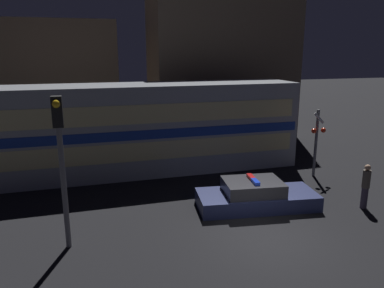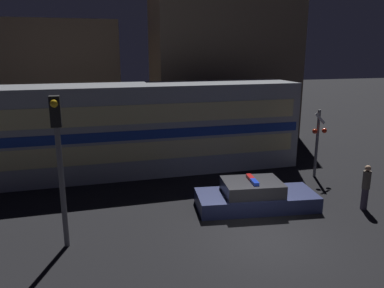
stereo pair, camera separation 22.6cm
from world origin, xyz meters
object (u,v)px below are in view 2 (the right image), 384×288
crossing_signal_near (318,139)px  police_car (255,197)px  train (142,128)px  traffic_light_corner (59,152)px  pedestrian (366,187)px

crossing_signal_near → police_car: bearing=-149.4°
train → traffic_light_corner: traffic_light_corner is taller
crossing_signal_near → pedestrian: bearing=-95.7°
police_car → traffic_light_corner: size_ratio=1.02×
pedestrian → traffic_light_corner: (-10.98, 0.12, 2.15)m
police_car → traffic_light_corner: bearing=-163.1°
pedestrian → traffic_light_corner: size_ratio=0.37×
police_car → traffic_light_corner: traffic_light_corner is taller
traffic_light_corner → train: bearing=63.8°
traffic_light_corner → police_car: bearing=9.5°
train → crossing_signal_near: (7.94, -3.22, -0.33)m
crossing_signal_near → train: bearing=157.9°
train → crossing_signal_near: bearing=-22.1°
train → pedestrian: 10.44m
pedestrian → traffic_light_corner: 11.19m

